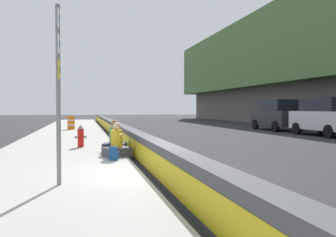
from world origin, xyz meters
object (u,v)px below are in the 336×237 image
Objects in this scene: fire_hydrant at (81,136)px; parked_car_fourth at (276,114)px; seated_person_foreground at (117,146)px; parked_car_third at (326,116)px; backpack at (113,153)px; route_sign_post at (59,80)px; construction_barrel at (71,123)px; seated_person_middle at (115,142)px.

parked_car_fourth reaches higher than fire_hydrant.
parked_car_third is (7.17, -13.00, 0.70)m from seated_person_foreground.
parked_car_fourth is at bearing -44.11° from backpack.
route_sign_post is 0.75× the size of parked_car_third.
route_sign_post is 4.09× the size of fire_hydrant.
seated_person_foreground is 0.23× the size of parked_car_fourth.
fire_hydrant reaches higher than backpack.
construction_barrel is 0.20× the size of parked_car_fourth.
parked_car_third is at bearing -118.37° from construction_barrel.
backpack is 0.08× the size of parked_car_fourth.
construction_barrel is 15.11m from parked_car_fourth.
parked_car_third is (-8.04, -14.89, 0.56)m from construction_barrel.
seated_person_middle is 1.18× the size of construction_barrel.
seated_person_middle is (5.23, -1.55, -1.74)m from route_sign_post.
seated_person_foreground reaches higher than fire_hydrant.
construction_barrel is 0.20× the size of parked_car_third.
parked_car_third is at bearing 179.76° from parked_car_fourth.
construction_barrel is at bearing 80.95° from parked_car_fourth.
construction_barrel reaches higher than fire_hydrant.
construction_barrel reaches higher than backpack.
seated_person_foreground reaches higher than construction_barrel.
seated_person_foreground is 14.87m from parked_car_third.
parked_car_fourth is (-2.38, -14.91, 0.56)m from construction_barrel.
parked_car_fourth is (9.79, -14.16, 0.60)m from fire_hydrant.
seated_person_foreground is 1.15× the size of construction_barrel.
seated_person_middle is 0.23× the size of parked_car_fourth.
construction_barrel is (15.21, 1.88, 0.14)m from seated_person_foreground.
seated_person_foreground is (-3.05, -1.14, -0.11)m from fire_hydrant.
parked_car_third is (4.12, -14.14, 0.60)m from fire_hydrant.
parked_car_fourth is at bearing -40.80° from route_sign_post.
parked_car_third is 5.66m from parked_car_fourth.
parked_car_third reaches higher than fire_hydrant.
parked_car_fourth reaches higher than seated_person_middle.
route_sign_post is 3.31× the size of seated_person_foreground.
route_sign_post is 0.75× the size of parked_car_fourth.
parked_car_fourth is at bearing -45.43° from seated_person_foreground.
route_sign_post reaches higher than seated_person_foreground.
fire_hydrant is (7.05, -0.37, -1.65)m from route_sign_post.
backpack is at bearing 135.89° from parked_car_fourth.
fire_hydrant is 0.18× the size of parked_car_third.
backpack is 18.99m from parked_car_fourth.
parked_car_fourth reaches higher than construction_barrel.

